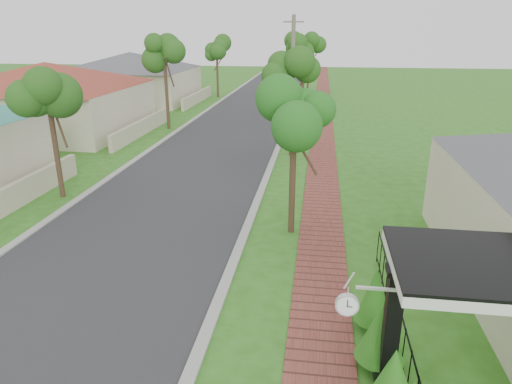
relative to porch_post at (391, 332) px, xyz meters
The scene contains 16 objects.
ground 4.79m from the porch_post, 167.60° to the left, with size 160.00×160.00×0.00m, color #316317.
road 22.34m from the porch_post, 109.77° to the left, with size 7.00×120.00×0.02m, color #28282B.
kerb_right 21.39m from the porch_post, 100.52° to the left, with size 0.30×120.00×0.10m, color #9E9E99.
kerb_left 23.83m from the porch_post, 118.07° to the left, with size 0.30×120.00×0.10m, color #9E9E99.
sidewalk 21.07m from the porch_post, 93.54° to the left, with size 1.50×120.00×0.03m, color brown.
porch_post is the anchor object (origin of this frame).
picket_fence 1.21m from the porch_post, 70.71° to the left, with size 0.03×8.02×1.00m.
street_trees 29.02m from the porch_post, 104.93° to the left, with size 10.70×37.65×5.89m.
hedge_row 0.54m from the porch_post, 102.86° to the right, with size 0.94×4.85×2.18m.
far_house_red 28.70m from the porch_post, 132.91° to the left, with size 15.56×15.56×4.60m.
far_house_grey 40.09m from the porch_post, 119.15° to the left, with size 15.56×15.56×4.60m.
parked_car_red 31.02m from the porch_post, 97.69° to the left, with size 1.72×4.27×1.45m, color #5C0D13.
parked_car_white 36.66m from the porch_post, 96.50° to the left, with size 1.49×4.27×1.41m, color silver.
near_tree 7.68m from the porch_post, 109.01° to the left, with size 1.84×1.84×4.73m.
utility_pole 20.81m from the porch_post, 99.15° to the left, with size 1.20×0.24×7.41m.
station_clock 1.26m from the porch_post, 155.13° to the right, with size 1.07×0.13×0.62m.
Camera 1 is at (3.00, -8.62, 6.60)m, focal length 32.00 mm.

